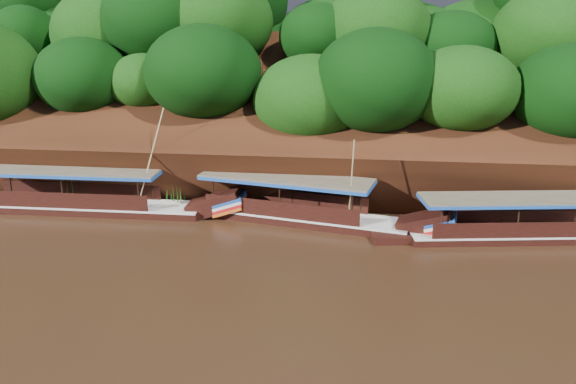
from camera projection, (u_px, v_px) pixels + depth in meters
name	position (u px, v px, depth m)	size (l,w,h in m)	color
ground	(253.00, 280.00, 24.81)	(160.00, 160.00, 0.00)	black
riverbank	(305.00, 138.00, 45.84)	(120.00, 30.06, 19.40)	black
boat_0	(537.00, 229.00, 29.40)	(14.28, 4.13, 5.14)	black
boat_1	(312.00, 213.00, 31.73)	(14.98, 5.20, 5.73)	black
boat_2	(100.00, 202.00, 33.64)	(16.70, 2.85, 6.74)	black
reeds	(245.00, 195.00, 33.85)	(48.43, 2.27, 2.18)	#275B16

